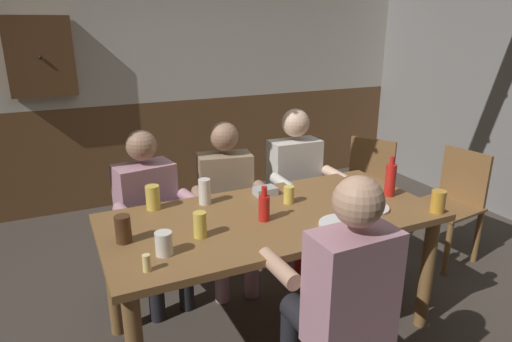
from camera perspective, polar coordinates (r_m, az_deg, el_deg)
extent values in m
plane|color=#423A33|center=(3.04, 1.01, -18.40)|extent=(6.86, 6.86, 0.00)
cube|color=beige|center=(4.74, -12.67, 18.61)|extent=(5.72, 0.12, 1.64)
cube|color=brown|center=(4.92, -11.58, 2.77)|extent=(5.72, 0.12, 1.05)
cube|color=brown|center=(2.57, 2.13, -5.99)|extent=(1.91, 0.90, 0.04)
cylinder|color=brown|center=(2.97, 21.09, -12.16)|extent=(0.08, 0.08, 0.74)
cylinder|color=brown|center=(2.85, -17.96, -13.18)|extent=(0.08, 0.08, 0.74)
cylinder|color=brown|center=(3.45, 12.33, -6.90)|extent=(0.08, 0.08, 0.74)
cube|color=#B78493|center=(3.08, -13.99, -3.46)|extent=(0.41, 0.29, 0.48)
sphere|color=#9E755B|center=(2.97, -14.54, 3.22)|extent=(0.20, 0.20, 0.20)
cylinder|color=black|center=(3.08, -10.90, -7.75)|extent=(0.19, 0.42, 0.13)
cylinder|color=black|center=(3.02, -14.54, -8.63)|extent=(0.19, 0.42, 0.13)
cylinder|color=black|center=(3.05, -9.02, -13.73)|extent=(0.10, 0.10, 0.42)
cylinder|color=black|center=(2.98, -12.73, -14.76)|extent=(0.10, 0.10, 0.42)
cylinder|color=#B78493|center=(2.93, -8.23, -3.75)|extent=(0.12, 0.29, 0.08)
cylinder|color=#B78493|center=(2.78, -16.35, -5.55)|extent=(0.12, 0.29, 0.08)
cube|color=#997F60|center=(3.23, -3.98, -1.95)|extent=(0.41, 0.28, 0.48)
sphere|color=#9E755B|center=(3.12, -4.13, 4.49)|extent=(0.20, 0.20, 0.20)
cylinder|color=#B78493|center=(3.19, -1.51, -6.46)|extent=(0.20, 0.44, 0.13)
cylinder|color=#B78493|center=(3.15, -5.23, -6.84)|extent=(0.20, 0.44, 0.13)
cylinder|color=#B78493|center=(3.13, -0.57, -12.50)|extent=(0.10, 0.10, 0.42)
cylinder|color=#B78493|center=(3.10, -4.42, -12.96)|extent=(0.10, 0.10, 0.42)
cylinder|color=#9E755B|center=(3.04, 0.97, -2.74)|extent=(0.13, 0.29, 0.08)
cylinder|color=#9E755B|center=(2.96, -7.28, -3.49)|extent=(0.13, 0.29, 0.08)
cube|color=silver|center=(3.45, 4.92, -0.24)|extent=(0.39, 0.22, 0.52)
sphere|color=beige|center=(3.35, 5.10, 6.18)|extent=(0.21, 0.21, 0.21)
cylinder|color=#AD1919|center=(3.47, 7.50, -4.50)|extent=(0.14, 0.40, 0.13)
cylinder|color=#AD1919|center=(3.37, 4.37, -5.07)|extent=(0.14, 0.40, 0.13)
cylinder|color=#AD1919|center=(3.43, 9.01, -9.82)|extent=(0.10, 0.10, 0.42)
cylinder|color=#AD1919|center=(3.33, 5.85, -10.57)|extent=(0.10, 0.10, 0.42)
cylinder|color=beige|center=(3.36, 10.26, -0.57)|extent=(0.09, 0.28, 0.08)
cylinder|color=silver|center=(3.14, 3.42, -1.61)|extent=(0.09, 0.28, 0.08)
cube|color=#B78493|center=(2.03, 12.17, -14.57)|extent=(0.39, 0.23, 0.54)
sphere|color=tan|center=(1.84, 13.02, -3.84)|extent=(0.21, 0.21, 0.21)
cylinder|color=black|center=(2.21, 7.15, -19.17)|extent=(0.14, 0.38, 0.13)
cylinder|color=black|center=(2.31, 11.73, -17.52)|extent=(0.14, 0.38, 0.13)
cylinder|color=black|center=(2.59, 8.60, -20.25)|extent=(0.10, 0.10, 0.42)
cylinder|color=tan|center=(2.08, 2.97, -12.34)|extent=(0.09, 0.28, 0.08)
cylinder|color=tan|center=(2.30, 12.76, -9.57)|extent=(0.09, 0.28, 0.08)
cube|color=brown|center=(3.81, 23.15, -4.25)|extent=(0.49, 0.49, 0.02)
cube|color=brown|center=(3.90, 25.25, -0.58)|extent=(0.08, 0.40, 0.42)
cylinder|color=brown|center=(3.66, 23.39, -9.17)|extent=(0.04, 0.04, 0.44)
cylinder|color=brown|center=(3.85, 18.77, -7.18)|extent=(0.04, 0.04, 0.44)
cylinder|color=brown|center=(3.96, 26.57, -7.54)|extent=(0.04, 0.04, 0.44)
cylinder|color=brown|center=(4.14, 22.14, -5.79)|extent=(0.04, 0.04, 0.44)
cube|color=brown|center=(3.89, 13.39, -2.75)|extent=(0.60, 0.60, 0.02)
cube|color=brown|center=(4.00, 14.66, 1.07)|extent=(0.23, 0.36, 0.42)
cylinder|color=brown|center=(3.75, 14.78, -7.47)|extent=(0.04, 0.04, 0.44)
cylinder|color=brown|center=(3.88, 9.49, -6.23)|extent=(0.04, 0.04, 0.44)
cylinder|color=brown|center=(4.09, 16.61, -5.46)|extent=(0.04, 0.04, 0.44)
cylinder|color=brown|center=(4.20, 11.69, -4.39)|extent=(0.04, 0.04, 0.44)
cylinder|color=#F9E08C|center=(2.05, -13.89, -11.41)|extent=(0.04, 0.04, 0.08)
cube|color=#B2B7BC|center=(2.83, 1.19, -2.59)|extent=(0.14, 0.10, 0.05)
cylinder|color=white|center=(2.71, 14.13, -4.55)|extent=(0.25, 0.25, 0.01)
cylinder|color=white|center=(2.46, 11.28, -6.82)|extent=(0.28, 0.28, 0.01)
cylinder|color=red|center=(2.92, 16.89, -1.14)|extent=(0.07, 0.07, 0.21)
cylinder|color=red|center=(2.88, 17.13, 1.31)|extent=(0.03, 0.03, 0.05)
cylinder|color=red|center=(2.46, 1.06, -4.81)|extent=(0.06, 0.06, 0.14)
cylinder|color=red|center=(2.42, 1.07, -2.63)|extent=(0.03, 0.03, 0.06)
cylinder|color=#E5C64C|center=(2.67, -13.13, -3.33)|extent=(0.08, 0.08, 0.14)
cylinder|color=gold|center=(2.77, 22.37, -3.64)|extent=(0.08, 0.08, 0.13)
cylinder|color=#E5C64C|center=(2.29, -7.21, -6.86)|extent=(0.07, 0.07, 0.14)
cylinder|color=white|center=(2.16, -11.77, -9.11)|extent=(0.08, 0.08, 0.11)
cylinder|color=#4C2D19|center=(2.32, -16.71, -7.17)|extent=(0.08, 0.08, 0.14)
cylinder|color=#E5C64C|center=(2.70, 4.24, -3.06)|extent=(0.06, 0.06, 0.11)
cylinder|color=white|center=(2.70, -6.64, -2.64)|extent=(0.07, 0.07, 0.16)
cube|color=brown|center=(4.50, -25.98, 13.07)|extent=(0.56, 0.12, 0.70)
sphere|color=black|center=(4.42, -25.97, 13.01)|extent=(0.03, 0.03, 0.03)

